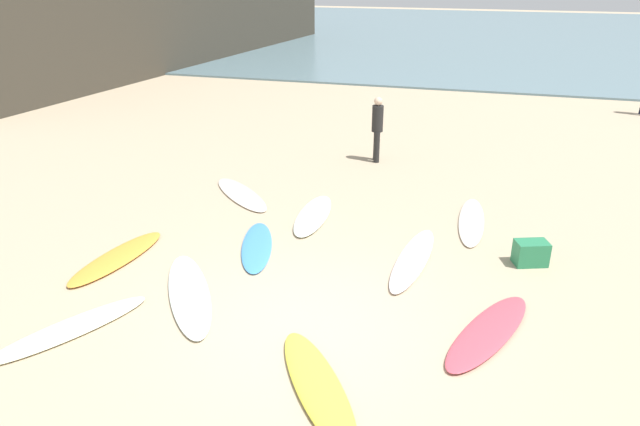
# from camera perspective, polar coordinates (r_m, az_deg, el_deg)

# --- Properties ---
(ground_plane) EXTENTS (120.00, 120.00, 0.00)m
(ground_plane) POSITION_cam_1_polar(r_m,az_deg,el_deg) (8.25, -1.50, -10.98)
(ground_plane) COLOR tan
(ocean_water) EXTENTS (120.00, 40.00, 0.08)m
(ocean_water) POSITION_cam_1_polar(r_m,az_deg,el_deg) (43.48, 13.83, 16.78)
(ocean_water) COLOR slate
(ocean_water) RESTS_ON ground_plane
(surfboard_0) EXTENTS (1.54, 2.24, 0.07)m
(surfboard_0) POSITION_cam_1_polar(r_m,az_deg,el_deg) (8.82, -23.31, -10.36)
(surfboard_0) COLOR #EBEDC5
(surfboard_0) RESTS_ON ground_plane
(surfboard_1) EXTENTS (0.72, 2.48, 0.09)m
(surfboard_1) POSITION_cam_1_polar(r_m,az_deg,el_deg) (9.97, 9.10, -4.46)
(surfboard_1) COLOR white
(surfboard_1) RESTS_ON ground_plane
(surfboard_2) EXTENTS (1.14, 2.06, 0.06)m
(surfboard_2) POSITION_cam_1_polar(r_m,az_deg,el_deg) (10.34, -6.22, -3.27)
(surfboard_2) COLOR #4391E5
(surfboard_2) RESTS_ON ground_plane
(surfboard_3) EXTENTS (0.88, 2.23, 0.08)m
(surfboard_3) POSITION_cam_1_polar(r_m,az_deg,el_deg) (10.47, -19.28, -4.14)
(surfboard_3) COLOR #F49F37
(surfboard_3) RESTS_ON ground_plane
(surfboard_4) EXTENTS (1.41, 2.29, 0.08)m
(surfboard_4) POSITION_cam_1_polar(r_m,az_deg,el_deg) (8.37, 16.20, -11.10)
(surfboard_4) COLOR #E04959
(surfboard_4) RESTS_ON ground_plane
(surfboard_5) EXTENTS (1.70, 2.15, 0.09)m
(surfboard_5) POSITION_cam_1_polar(r_m,az_deg,el_deg) (7.18, -0.24, -16.56)
(surfboard_5) COLOR yellow
(surfboard_5) RESTS_ON ground_plane
(surfboard_6) EXTENTS (1.89, 2.45, 0.08)m
(surfboard_6) POSITION_cam_1_polar(r_m,az_deg,el_deg) (9.11, -12.72, -7.69)
(surfboard_6) COLOR white
(surfboard_6) RESTS_ON ground_plane
(surfboard_7) EXTENTS (2.04, 2.00, 0.06)m
(surfboard_7) POSITION_cam_1_polar(r_m,az_deg,el_deg) (12.68, -7.74, 1.85)
(surfboard_7) COLOR silver
(surfboard_7) RESTS_ON ground_plane
(surfboard_8) EXTENTS (0.53, 2.37, 0.06)m
(surfboard_8) POSITION_cam_1_polar(r_m,az_deg,el_deg) (11.64, 14.64, -0.76)
(surfboard_8) COLOR silver
(surfboard_8) RESTS_ON ground_plane
(surfboard_9) EXTENTS (0.71, 2.11, 0.09)m
(surfboard_9) POSITION_cam_1_polar(r_m,az_deg,el_deg) (11.50, -0.68, -0.20)
(surfboard_9) COLOR white
(surfboard_9) RESTS_ON ground_plane
(beachgoer_mid) EXTENTS (0.35, 0.35, 1.63)m
(beachgoer_mid) POSITION_cam_1_polar(r_m,az_deg,el_deg) (14.61, 5.64, 8.47)
(beachgoer_mid) COLOR black
(beachgoer_mid) RESTS_ON ground_plane
(beach_cooler) EXTENTS (0.61, 0.49, 0.41)m
(beach_cooler) POSITION_cam_1_polar(r_m,az_deg,el_deg) (10.29, 19.98, -3.71)
(beach_cooler) COLOR #287F51
(beach_cooler) RESTS_ON ground_plane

